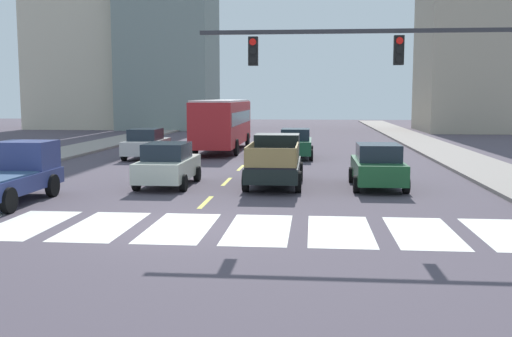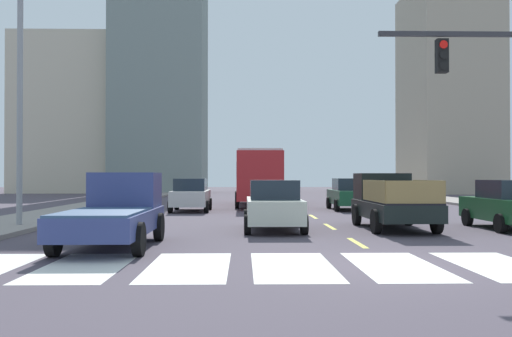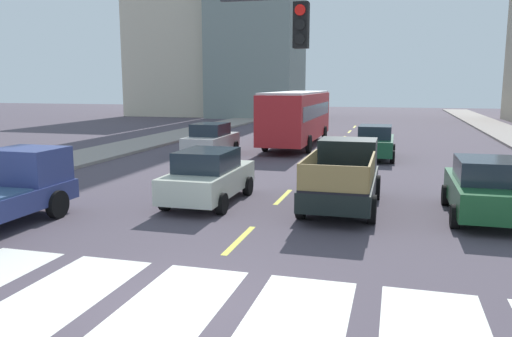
# 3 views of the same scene
# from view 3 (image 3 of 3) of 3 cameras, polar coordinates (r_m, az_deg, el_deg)

# --- Properties ---
(ground_plane) EXTENTS (160.00, 160.00, 0.00)m
(ground_plane) POSITION_cam_3_polar(r_m,az_deg,el_deg) (9.08, -9.61, -15.17)
(ground_plane) COLOR #4A414C
(sidewalk_left) EXTENTS (3.39, 110.00, 0.15)m
(sidewalk_left) POSITION_cam_3_polar(r_m,az_deg,el_deg) (29.99, -15.72, 1.99)
(sidewalk_left) COLOR gray
(sidewalk_left) RESTS_ON ground
(crosswalk_stripe_3) EXTENTS (1.67, 3.87, 0.01)m
(crosswalk_stripe_3) POSITION_cam_3_polar(r_m,az_deg,el_deg) (10.12, -21.00, -13.02)
(crosswalk_stripe_3) COLOR silver
(crosswalk_stripe_3) RESTS_ON ground
(crosswalk_stripe_4) EXTENTS (1.67, 3.87, 0.01)m
(crosswalk_stripe_4) POSITION_cam_3_polar(r_m,az_deg,el_deg) (9.08, -9.62, -15.15)
(crosswalk_stripe_4) COLOR silver
(crosswalk_stripe_4) RESTS_ON ground
(crosswalk_stripe_5) EXTENTS (1.67, 3.87, 0.01)m
(crosswalk_stripe_5) POSITION_cam_3_polar(r_m,az_deg,el_deg) (8.47, 4.29, -16.93)
(crosswalk_stripe_5) COLOR silver
(crosswalk_stripe_5) RESTS_ON ground
(lane_dash_0) EXTENTS (0.16, 2.40, 0.01)m
(lane_dash_0) POSITION_cam_3_polar(r_m,az_deg,el_deg) (12.58, -1.86, -7.98)
(lane_dash_0) COLOR #DCD345
(lane_dash_0) RESTS_ON ground
(lane_dash_1) EXTENTS (0.16, 2.40, 0.01)m
(lane_dash_1) POSITION_cam_3_polar(r_m,az_deg,el_deg) (17.25, 3.07, -3.18)
(lane_dash_1) COLOR #DCD345
(lane_dash_1) RESTS_ON ground
(lane_dash_2) EXTENTS (0.16, 2.40, 0.01)m
(lane_dash_2) POSITION_cam_3_polar(r_m,az_deg,el_deg) (22.08, 5.84, -0.44)
(lane_dash_2) COLOR #DCD345
(lane_dash_2) RESTS_ON ground
(lane_dash_3) EXTENTS (0.16, 2.40, 0.01)m
(lane_dash_3) POSITION_cam_3_polar(r_m,az_deg,el_deg) (26.96, 7.62, 1.31)
(lane_dash_3) COLOR #DCD345
(lane_dash_3) RESTS_ON ground
(lane_dash_4) EXTENTS (0.16, 2.40, 0.01)m
(lane_dash_4) POSITION_cam_3_polar(r_m,az_deg,el_deg) (31.88, 8.85, 2.52)
(lane_dash_4) COLOR #DCD345
(lane_dash_4) RESTS_ON ground
(lane_dash_5) EXTENTS (0.16, 2.40, 0.01)m
(lane_dash_5) POSITION_cam_3_polar(r_m,az_deg,el_deg) (36.83, 9.75, 3.41)
(lane_dash_5) COLOR #DCD345
(lane_dash_5) RESTS_ON ground
(lane_dash_6) EXTENTS (0.16, 2.40, 0.01)m
(lane_dash_6) POSITION_cam_3_polar(r_m,az_deg,el_deg) (41.78, 10.44, 4.09)
(lane_dash_6) COLOR #DCD345
(lane_dash_6) RESTS_ON ground
(lane_dash_7) EXTENTS (0.16, 2.40, 0.01)m
(lane_dash_7) POSITION_cam_3_polar(r_m,az_deg,el_deg) (46.75, 10.98, 4.62)
(lane_dash_7) COLOR #DCD345
(lane_dash_7) RESTS_ON ground
(pickup_stakebed) EXTENTS (2.18, 5.20, 1.96)m
(pickup_stakebed) POSITION_cam_3_polar(r_m,az_deg,el_deg) (16.15, 9.80, -0.80)
(pickup_stakebed) COLOR black
(pickup_stakebed) RESTS_ON ground
(city_bus) EXTENTS (2.72, 10.80, 3.32)m
(city_bus) POSITION_cam_3_polar(r_m,az_deg,el_deg) (31.35, 4.62, 6.07)
(city_bus) COLOR red
(city_bus) RESTS_ON ground
(sedan_far) EXTENTS (2.02, 4.40, 1.72)m
(sedan_far) POSITION_cam_3_polar(r_m,az_deg,el_deg) (15.75, 24.26, -2.04)
(sedan_far) COLOR #1A5129
(sedan_far) RESTS_ON ground
(sedan_near_left) EXTENTS (2.02, 4.40, 1.72)m
(sedan_near_left) POSITION_cam_3_polar(r_m,az_deg,el_deg) (26.59, 13.18, 2.89)
(sedan_near_left) COLOR #184C2E
(sedan_near_left) RESTS_ON ground
(sedan_near_right) EXTENTS (2.02, 4.40, 1.72)m
(sedan_near_right) POSITION_cam_3_polar(r_m,az_deg,el_deg) (27.35, -5.04, 3.28)
(sedan_near_right) COLOR beige
(sedan_near_right) RESTS_ON ground
(sedan_mid) EXTENTS (2.02, 4.40, 1.72)m
(sedan_mid) POSITION_cam_3_polar(r_m,az_deg,el_deg) (16.32, -5.34, -0.87)
(sedan_mid) COLOR beige
(sedan_mid) RESTS_ON ground
(block_mid_right) EXTENTS (10.40, 8.88, 17.09)m
(block_mid_right) POSITION_cam_3_polar(r_m,az_deg,el_deg) (64.79, -8.80, 13.52)
(block_mid_right) COLOR beige
(block_mid_right) RESTS_ON ground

